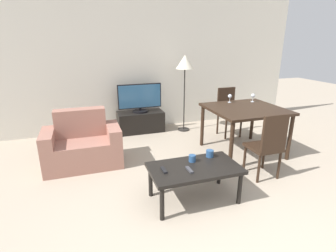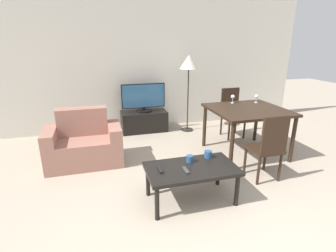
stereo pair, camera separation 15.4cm
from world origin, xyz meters
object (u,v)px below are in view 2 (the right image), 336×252
Objects in this scene: remote_secondary at (160,170)px; cup_white_near at (208,154)px; dining_chair_near at (268,145)px; dining_table at (247,114)px; tv at (143,98)px; coffee_table at (191,171)px; cup_colored_far at (190,159)px; remote_primary at (186,170)px; floor_lamp at (189,66)px; dining_chair_far at (232,110)px; wine_glass_left at (257,97)px; armchair at (84,145)px; wine_glass_center at (233,97)px; tv_stand at (144,121)px.

cup_white_near is at bearing 14.74° from remote_secondary.
dining_table is at bearing 76.68° from dining_chair_near.
coffee_table is (0.06, -2.59, -0.32)m from tv.
remote_primary is at bearing -120.64° from cup_colored_far.
cup_white_near is 0.27m from cup_colored_far.
dining_table is 7.71× the size of remote_secondary.
dining_table reaches higher than cup_white_near.
floor_lamp is 2.76m from remote_primary.
coffee_table is 0.13m from remote_primary.
remote_primary is 0.46m from cup_white_near.
dining_chair_far is 0.66m from wine_glass_left.
dining_table is at bearing -69.09° from floor_lamp.
cup_white_near is at bearing -126.43° from dining_chair_far.
wine_glass_center reaches higher than armchair.
cup_colored_far is (-1.51, -1.75, -0.03)m from dining_chair_far.
wine_glass_center is at bearing -40.81° from tv_stand.
wine_glass_left is at bearing 39.56° from cup_white_near.
tv is at bearing 116.22° from dining_chair_near.
dining_chair_far is at bearing 60.42° from wine_glass_center.
tv is 0.57× the size of floor_lamp.
dining_table is 7.71× the size of remote_primary.
floor_lamp is at bearing -13.22° from tv.
dining_table is 1.99m from remote_secondary.
tv is 1.76m from dining_chair_far.
floor_lamp is 10.23× the size of remote_secondary.
cup_white_near is at bearing 178.77° from dining_chair_near.
tv_stand is 2.67m from remote_primary.
tv is at bearing 89.32° from remote_primary.
cup_colored_far is at bearing -145.71° from dining_table.
remote_secondary is (-1.90, -1.86, -0.06)m from dining_chair_far.
dining_chair_near is 1.50m from remote_secondary.
coffee_table is at bearing -141.42° from wine_glass_left.
cup_colored_far is at bearing -168.22° from cup_white_near.
armchair is at bearing 172.13° from dining_table.
armchair is at bearing 141.63° from cup_white_near.
cup_colored_far is (-0.79, -2.25, -0.86)m from floor_lamp.
cup_colored_far is (-0.26, -0.05, -0.00)m from cup_white_near.
remote_secondary reaches higher than coffee_table.
floor_lamp is at bearing 63.57° from remote_secondary.
cup_white_near is at bearing 11.78° from cup_colored_far.
dining_chair_far reaches higher than remote_secondary.
tv_stand is 11.10× the size of cup_colored_far.
tv_stand is 0.99× the size of dining_chair_near.
remote_primary is at bearing -145.93° from cup_white_near.
dining_chair_far is 6.36× the size of wine_glass_center.
floor_lamp is (0.81, 2.39, 0.95)m from coffee_table.
remote_secondary is (-0.30, -2.58, 0.24)m from tv_stand.
armchair is 2.49m from floor_lamp.
cup_white_near is 1.64m from wine_glass_center.
wine_glass_center is (1.00, 1.25, 0.40)m from cup_white_near.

